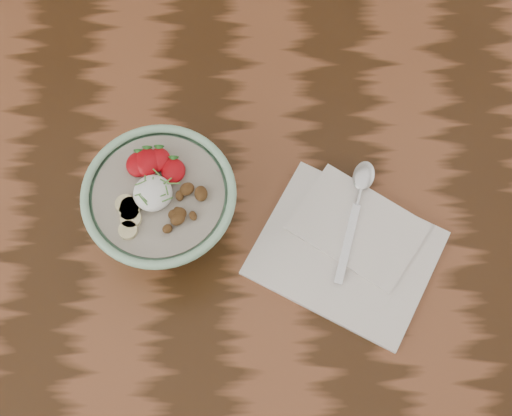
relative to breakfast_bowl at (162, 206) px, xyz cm
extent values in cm
cube|color=#341D0D|center=(4.06, 3.84, -8.73)|extent=(160.00, 90.00, 4.00)
cylinder|color=#96C9A3|center=(0.03, -0.05, -6.11)|extent=(8.73, 8.73, 1.25)
torus|color=#96C9A3|center=(0.03, -0.05, 4.07)|extent=(19.84, 19.84, 1.14)
cylinder|color=#A49888|center=(0.03, -0.05, 3.45)|extent=(16.83, 16.83, 1.04)
ellipsoid|color=white|center=(-0.55, -0.25, 4.93)|extent=(4.97, 4.97, 2.73)
ellipsoid|color=#A5070E|center=(-1.51, 3.99, 4.96)|extent=(3.60, 3.96, 1.98)
cone|color=#286623|center=(-1.51, 5.61, 5.26)|extent=(1.40, 1.03, 1.52)
ellipsoid|color=#A5070E|center=(-0.03, 4.42, 4.81)|extent=(3.06, 3.36, 1.68)
cone|color=#286623|center=(-0.03, 5.80, 5.11)|extent=(1.40, 1.03, 1.52)
ellipsoid|color=#A5070E|center=(-2.60, 3.77, 4.84)|extent=(3.17, 3.48, 1.74)
cone|color=#286623|center=(-2.60, 5.19, 5.14)|extent=(1.40, 1.03, 1.52)
ellipsoid|color=#A5070E|center=(1.91, 2.85, 4.82)|extent=(3.11, 3.42, 1.71)
cone|color=#286623|center=(1.91, 4.25, 5.12)|extent=(1.40, 1.03, 1.52)
cylinder|color=#D3C38B|center=(-3.39, -1.83, 4.37)|extent=(2.47, 2.47, 0.70)
cylinder|color=#D3C38B|center=(-3.50, -4.99, 4.37)|extent=(2.36, 2.36, 0.70)
cylinder|color=#D3C38B|center=(-3.44, -2.47, 4.37)|extent=(2.57, 2.57, 0.70)
cylinder|color=#D3C38B|center=(-4.03, -1.51, 4.37)|extent=(2.53, 2.53, 0.70)
cylinder|color=#D3C38B|center=(-3.53, -2.22, 4.37)|extent=(2.21, 2.21, 0.70)
cylinder|color=#D3C38B|center=(-3.24, -3.42, 4.37)|extent=(2.67, 2.67, 0.70)
ellipsoid|color=brown|center=(2.76, -0.44, 4.47)|extent=(1.24, 1.56, 0.89)
ellipsoid|color=brown|center=(2.10, -2.97, 4.47)|extent=(1.94, 1.92, 0.85)
ellipsoid|color=brown|center=(4.52, -3.15, 4.43)|extent=(1.34, 1.56, 0.91)
ellipsoid|color=brown|center=(1.39, -4.84, 4.43)|extent=(1.72, 1.67, 0.96)
ellipsoid|color=brown|center=(2.66, -3.65, 4.66)|extent=(2.54, 2.46, 1.02)
ellipsoid|color=brown|center=(2.89, -2.84, 4.57)|extent=(2.12, 2.01, 1.05)
ellipsoid|color=brown|center=(3.69, 0.39, 4.65)|extent=(2.58, 2.55, 0.99)
ellipsoid|color=brown|center=(5.47, -0.27, 4.70)|extent=(1.88, 2.23, 1.65)
ellipsoid|color=brown|center=(2.71, -2.63, 4.50)|extent=(1.80, 1.86, 0.81)
cylinder|color=#4E8639|center=(-0.46, 0.59, 5.97)|extent=(0.22, 1.86, 0.24)
cylinder|color=#4E8639|center=(1.37, 0.93, 5.97)|extent=(1.10, 0.96, 0.22)
cylinder|color=#4E8639|center=(-1.58, -1.57, 5.97)|extent=(1.29, 1.54, 0.24)
cylinder|color=#4E8639|center=(1.34, -0.33, 5.97)|extent=(0.52, 1.30, 0.22)
cylinder|color=#4E8639|center=(-0.03, 2.11, 5.97)|extent=(1.11, 1.14, 0.23)
cylinder|color=#4E8639|center=(0.53, -1.13, 5.97)|extent=(1.48, 0.70, 0.23)
cylinder|color=#4E8639|center=(-1.75, -0.73, 5.97)|extent=(1.83, 0.72, 0.24)
cylinder|color=#4E8639|center=(-1.45, 1.12, 5.97)|extent=(0.23, 1.27, 0.22)
cylinder|color=#4E8639|center=(-1.96, 0.70, 5.97)|extent=(1.51, 0.73, 0.23)
cylinder|color=#4E8639|center=(1.11, 0.86, 5.97)|extent=(1.44, 0.86, 0.23)
cylinder|color=#4E8639|center=(-1.52, -1.29, 5.97)|extent=(1.08, 1.27, 0.23)
cylinder|color=#4E8639|center=(1.45, -1.57, 5.97)|extent=(1.38, 0.70, 0.23)
cylinder|color=#4E8639|center=(-0.62, -0.02, 5.97)|extent=(1.32, 0.57, 0.23)
cylinder|color=#4E8639|center=(2.16, 0.60, 5.97)|extent=(1.67, 0.19, 0.24)
cube|color=white|center=(24.74, -4.72, -6.28)|extent=(29.43, 27.62, 0.90)
cube|color=white|center=(26.53, -1.14, -5.57)|extent=(20.62, 19.22, 0.54)
cube|color=silver|center=(24.90, -3.73, -5.12)|extent=(4.31, 11.69, 0.36)
cylinder|color=silver|center=(26.93, 3.45, -4.94)|extent=(1.53, 3.17, 0.72)
ellipsoid|color=silver|center=(27.73, 6.30, -4.81)|extent=(4.31, 5.40, 0.98)
camera|label=1|loc=(12.11, -35.00, 87.23)|focal=50.00mm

